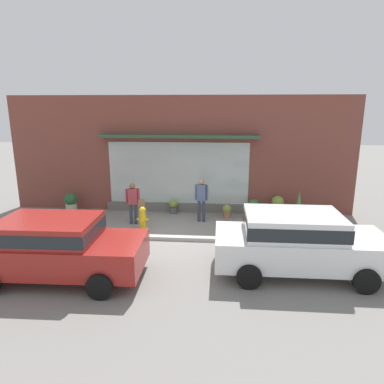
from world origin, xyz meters
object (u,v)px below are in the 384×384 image
Objects in this scene: fire_hydrant at (143,218)px; potted_plant_window_center at (71,202)px; pedestrian_passerby at (201,197)px; potted_plant_window_right at (173,206)px; pedestrian_with_handbag at (134,200)px; parked_car_red at (55,245)px; potted_plant_corner_tall at (227,210)px; potted_plant_window_left at (253,208)px; potted_plant_low_front at (277,204)px; potted_plant_near_hydrant at (299,205)px; parked_car_white at (297,240)px.

fire_hydrant is 1.03× the size of potted_plant_window_center.
pedestrian_passerby is 2.02× the size of potted_plant_window_center.
pedestrian_with_handbag is at bearing -132.07° from potted_plant_window_right.
potted_plant_window_right is at bearing 67.65° from parked_car_red.
potted_plant_window_center is (-6.38, 0.14, 0.15)m from potted_plant_corner_tall.
potted_plant_window_left is (4.49, 1.25, -0.53)m from pedestrian_with_handbag.
pedestrian_passerby is 1.98× the size of potted_plant_low_front.
potted_plant_window_left is (1.05, 0.20, 0.09)m from potted_plant_corner_tall.
parked_car_red is 5.22× the size of potted_plant_window_center.
potted_plant_low_front reaches higher than potted_plant_corner_tall.
pedestrian_passerby reaches higher than parked_car_red.
pedestrian_passerby is at bearing -163.21° from potted_plant_low_front.
parked_car_red is 9.02m from potted_plant_near_hydrant.
potted_plant_window_right is 4.21m from potted_plant_window_center.
potted_plant_window_left is (5.42, 5.50, -0.51)m from parked_car_red.
parked_car_red is 5.82m from potted_plant_window_center.
parked_car_red reaches higher than fire_hydrant.
potted_plant_low_front is at bearing -158.18° from pedestrian_passerby.
potted_plant_window_center is 0.75× the size of potted_plant_near_hydrant.
pedestrian_passerby is 3.18× the size of potted_plant_corner_tall.
pedestrian_with_handbag reaches higher than potted_plant_low_front.
parked_car_red is at bearing 59.41° from pedestrian_passerby.
potted_plant_corner_tall is (4.37, 5.30, -0.60)m from parked_car_red.
potted_plant_window_center is (-8.37, -0.19, -0.05)m from potted_plant_low_front.
potted_plant_low_front is at bearing -0.40° from potted_plant_window_right.
potted_plant_window_center is 7.42m from potted_plant_window_left.
parked_car_red is at bearing -172.56° from parked_car_white.
potted_plant_window_right is (-1.19, 0.93, -0.66)m from pedestrian_passerby.
pedestrian_passerby is 1.51× the size of potted_plant_near_hydrant.
potted_plant_near_hydrant reaches higher than potted_plant_low_front.
potted_plant_window_center is (-2.00, 5.44, -0.45)m from parked_car_red.
fire_hydrant is at bearing -60.81° from pedestrian_with_handbag.
parked_car_white is (4.70, -2.86, 0.49)m from fire_hydrant.
fire_hydrant is 3.41m from potted_plant_corner_tall.
parked_car_white reaches higher than potted_plant_corner_tall.
pedestrian_with_handbag is at bearing -163.09° from potted_plant_corner_tall.
fire_hydrant is 0.51× the size of pedestrian_passerby.
fire_hydrant is at bearing -151.00° from potted_plant_corner_tall.
potted_plant_low_front is at bearing 8.20° from potted_plant_window_left.
pedestrian_passerby is at bearing 124.33° from parked_car_white.
potted_plant_corner_tall is (2.98, 1.65, -0.13)m from fire_hydrant.
parked_car_red is at bearing -138.48° from potted_plant_low_front.
pedestrian_with_handbag is (-0.46, 0.61, 0.48)m from fire_hydrant.
fire_hydrant is at bearing 33.57° from pedestrian_passerby.
parked_car_white reaches higher than potted_plant_near_hydrant.
potted_plant_corner_tall is (3.44, 1.05, -0.62)m from pedestrian_with_handbag.
parked_car_red is at bearing -129.51° from potted_plant_corner_tall.
potted_plant_corner_tall is 0.48× the size of potted_plant_near_hydrant.
parked_car_red is 7.74m from potted_plant_window_left.
fire_hydrant reaches higher than potted_plant_window_center.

